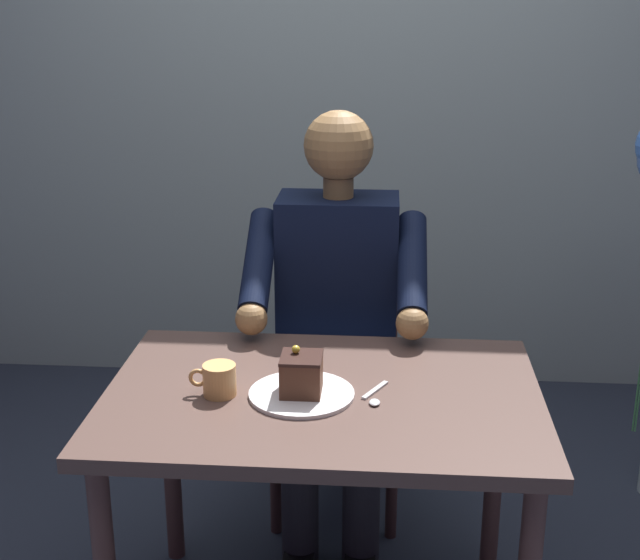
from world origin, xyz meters
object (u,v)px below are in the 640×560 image
seated_person (336,321)px  coffee_cup (219,379)px  chair (339,352)px  dining_table (323,424)px  cake_slice (301,374)px  dessert_spoon (375,397)px

seated_person → coffee_cup: seated_person is taller
chair → seated_person: seated_person is taller
dining_table → seated_person: seated_person is taller
cake_slice → dessert_spoon: bearing=-179.8°
chair → coffee_cup: (0.25, 0.74, 0.24)m
coffee_cup → dessert_spoon: coffee_cup is taller
chair → dessert_spoon: bearing=99.8°
cake_slice → coffee_cup: size_ratio=0.99×
dining_table → dessert_spoon: dessert_spoon is taller
seated_person → chair: bearing=-90.0°
dessert_spoon → chair: bearing=-80.2°
dining_table → dessert_spoon: bearing=167.4°
chair → cake_slice: size_ratio=8.10×
dining_table → seated_person: 0.54m
chair → dessert_spoon: chair is taller
coffee_cup → dessert_spoon: bearing=-178.6°
dining_table → chair: (0.00, -0.70, -0.11)m
seated_person → dessert_spoon: size_ratio=9.36×
seated_person → coffee_cup: size_ratio=11.36×
chair → coffee_cup: chair is taller
dining_table → seated_person: size_ratio=0.81×
dining_table → chair: size_ratio=1.14×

